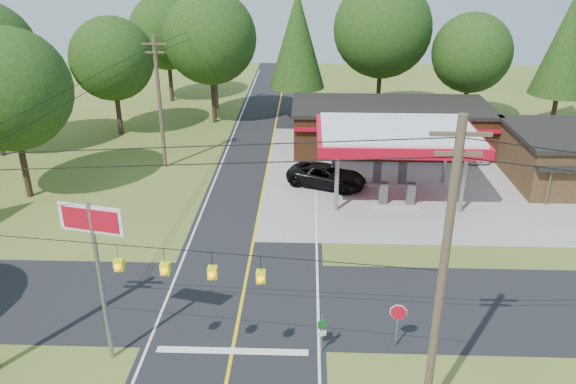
{
  "coord_description": "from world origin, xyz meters",
  "views": [
    {
      "loc": [
        3.07,
        -22.64,
        15.91
      ],
      "look_at": [
        2.0,
        7.0,
        2.8
      ],
      "focal_mm": 35.0,
      "sensor_mm": 36.0,
      "label": 1
    }
  ],
  "objects_px": {
    "sedan_car": "(472,148)",
    "octagonal_stop_sign": "(398,316)",
    "big_stop_sign": "(95,246)",
    "gas_canopy": "(397,137)",
    "suv_car": "(327,176)"
  },
  "relations": [
    {
      "from": "suv_car",
      "to": "big_stop_sign",
      "type": "height_order",
      "value": "big_stop_sign"
    },
    {
      "from": "sedan_car",
      "to": "gas_canopy",
      "type": "bearing_deg",
      "value": -135.25
    },
    {
      "from": "gas_canopy",
      "to": "octagonal_stop_sign",
      "type": "bearing_deg",
      "value": -97.12
    },
    {
      "from": "big_stop_sign",
      "to": "suv_car",
      "type": "bearing_deg",
      "value": 62.99
    },
    {
      "from": "suv_car",
      "to": "big_stop_sign",
      "type": "xyz_separation_m",
      "value": [
        -9.5,
        -18.64,
        4.58
      ]
    },
    {
      "from": "gas_canopy",
      "to": "octagonal_stop_sign",
      "type": "relative_size",
      "value": 4.91
    },
    {
      "from": "octagonal_stop_sign",
      "to": "sedan_car",
      "type": "bearing_deg",
      "value": 68.49
    },
    {
      "from": "sedan_car",
      "to": "octagonal_stop_sign",
      "type": "distance_m",
      "value": 25.83
    },
    {
      "from": "suv_car",
      "to": "octagonal_stop_sign",
      "type": "height_order",
      "value": "octagonal_stop_sign"
    },
    {
      "from": "octagonal_stop_sign",
      "to": "gas_canopy",
      "type": "bearing_deg",
      "value": 82.88
    },
    {
      "from": "gas_canopy",
      "to": "suv_car",
      "type": "height_order",
      "value": "gas_canopy"
    },
    {
      "from": "gas_canopy",
      "to": "suv_car",
      "type": "xyz_separation_m",
      "value": [
        -4.5,
        1.5,
        -3.49
      ]
    },
    {
      "from": "big_stop_sign",
      "to": "sedan_car",
      "type": "bearing_deg",
      "value": 49.5
    },
    {
      "from": "octagonal_stop_sign",
      "to": "big_stop_sign",
      "type": "bearing_deg",
      "value": -174.66
    },
    {
      "from": "big_stop_sign",
      "to": "octagonal_stop_sign",
      "type": "relative_size",
      "value": 3.31
    }
  ]
}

